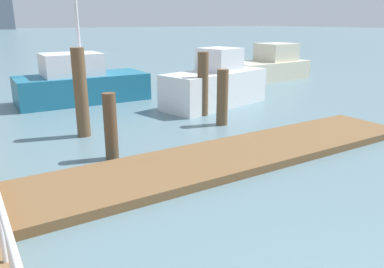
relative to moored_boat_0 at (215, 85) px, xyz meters
The scene contains 9 objects.
ground_plane 9.56m from the moored_boat_0, 119.59° to the left, with size 300.00×300.00×0.00m, color slate.
floating_dock 5.78m from the moored_boat_0, 121.88° to the right, with size 10.34×2.00×0.18m, color brown.
dock_piling_0 6.24m from the moored_boat_0, 147.49° to the right, with size 0.30×0.30×1.52m, color brown.
dock_piling_2 1.59m from the moored_boat_0, 140.69° to the right, with size 0.36×0.36×2.08m, color brown.
dock_piling_3 2.68m from the moored_boat_0, 120.93° to the right, with size 0.34×0.34×1.67m, color brown.
dock_piling_4 5.44m from the moored_boat_0, 166.76° to the right, with size 0.35×0.35×2.38m, color brown.
moored_boat_0 is the anchor object (origin of this frame).
moored_boat_1 5.23m from the moored_boat_0, 140.05° to the left, with size 4.89×2.16×8.73m.
moored_boat_2 7.25m from the moored_boat_0, 31.28° to the left, with size 4.59×2.28×1.87m.
Camera 1 is at (-3.30, 0.52, 3.05)m, focal length 35.18 mm.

